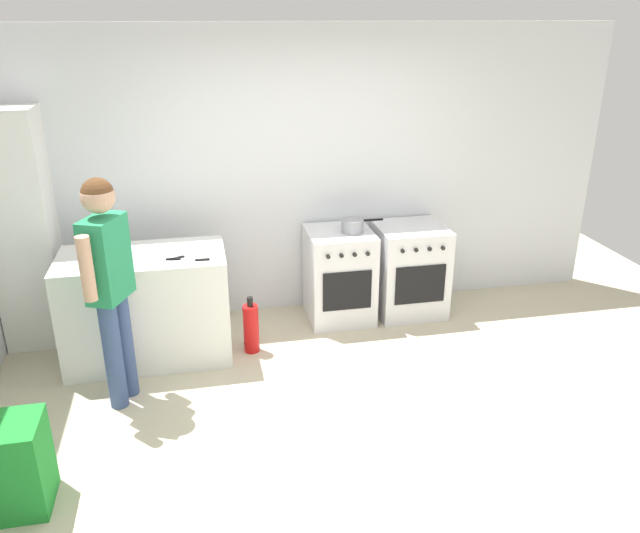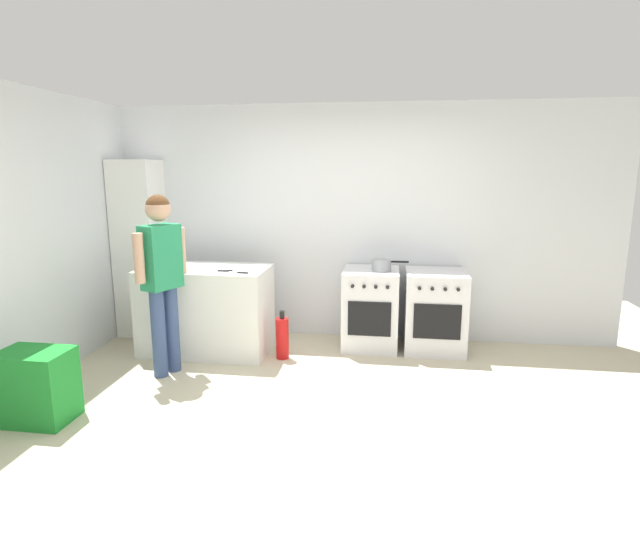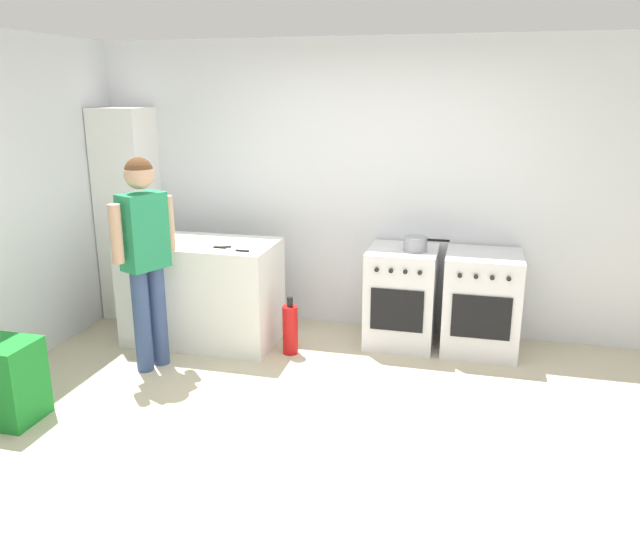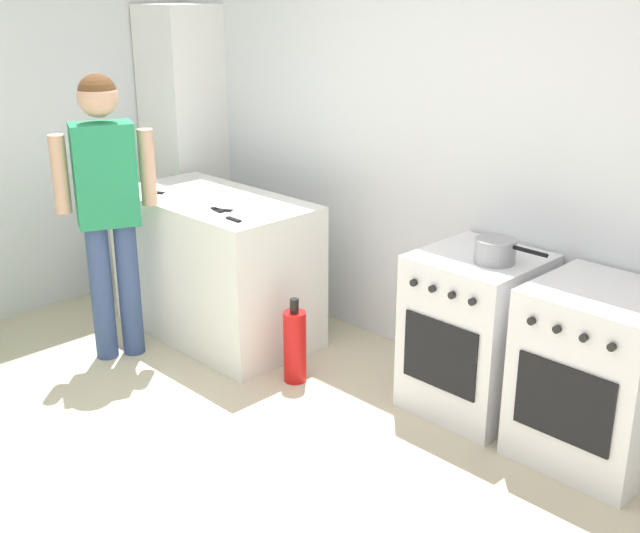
% 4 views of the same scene
% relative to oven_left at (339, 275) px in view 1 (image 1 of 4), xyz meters
% --- Properties ---
extents(ground_plane, '(8.00, 8.00, 0.00)m').
position_rel_oven_left_xyz_m(ground_plane, '(-0.35, -1.58, -0.43)').
color(ground_plane, beige).
extents(back_wall, '(6.00, 0.10, 2.60)m').
position_rel_oven_left_xyz_m(back_wall, '(-0.35, 0.37, 0.87)').
color(back_wall, silver).
rests_on(back_wall, ground).
extents(counter_unit, '(1.30, 0.70, 0.90)m').
position_rel_oven_left_xyz_m(counter_unit, '(-1.70, -0.38, 0.02)').
color(counter_unit, white).
rests_on(counter_unit, ground).
extents(oven_left, '(0.58, 0.62, 0.85)m').
position_rel_oven_left_xyz_m(oven_left, '(0.00, 0.00, 0.00)').
color(oven_left, silver).
rests_on(oven_left, ground).
extents(oven_right, '(0.62, 0.62, 0.85)m').
position_rel_oven_left_xyz_m(oven_right, '(0.68, 0.00, 0.00)').
color(oven_right, silver).
rests_on(oven_right, ground).
extents(pot, '(0.38, 0.20, 0.12)m').
position_rel_oven_left_xyz_m(pot, '(0.11, -0.04, 0.48)').
color(pot, gray).
rests_on(pot, oven_left).
extents(knife_utility, '(0.25, 0.07, 0.01)m').
position_rel_oven_left_xyz_m(knife_utility, '(-1.50, -0.53, 0.48)').
color(knife_utility, silver).
rests_on(knife_utility, counter_unit).
extents(knife_carving, '(0.31, 0.18, 0.01)m').
position_rel_oven_left_xyz_m(knife_carving, '(-1.95, -0.52, 0.48)').
color(knife_carving, silver).
rests_on(knife_carving, counter_unit).
extents(knife_bread, '(0.33, 0.19, 0.01)m').
position_rel_oven_left_xyz_m(knife_bread, '(-1.32, -0.47, 0.48)').
color(knife_bread, silver).
rests_on(knife_bread, counter_unit).
extents(knife_chef, '(0.31, 0.04, 0.01)m').
position_rel_oven_left_xyz_m(knife_chef, '(-1.31, -0.59, 0.48)').
color(knife_chef, silver).
rests_on(knife_chef, counter_unit).
extents(person, '(0.32, 0.53, 1.68)m').
position_rel_oven_left_xyz_m(person, '(-1.87, -1.00, 0.58)').
color(person, '#384C7A').
rests_on(person, ground).
extents(fire_extinguisher, '(0.13, 0.13, 0.50)m').
position_rel_oven_left_xyz_m(fire_extinguisher, '(-0.87, -0.48, -0.21)').
color(fire_extinguisher, red).
rests_on(fire_extinguisher, ground).
extents(recycling_crate_lower, '(0.52, 0.36, 0.28)m').
position_rel_oven_left_xyz_m(recycling_crate_lower, '(-2.45, -2.00, -0.29)').
color(recycling_crate_lower, '#1E842D').
rests_on(recycling_crate_lower, ground).
extents(larder_cabinet, '(0.48, 0.44, 2.00)m').
position_rel_oven_left_xyz_m(larder_cabinet, '(-2.65, 0.10, 0.57)').
color(larder_cabinet, white).
rests_on(larder_cabinet, ground).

